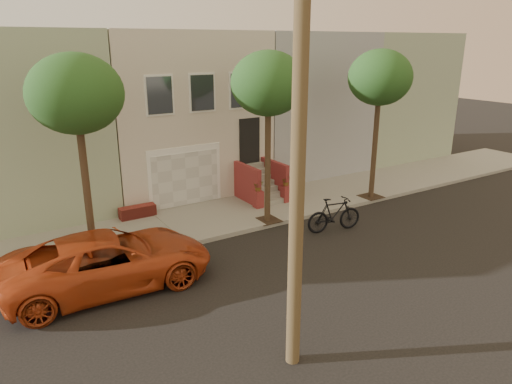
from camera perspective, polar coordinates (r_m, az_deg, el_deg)
ground at (r=14.75m, az=6.52°, el=-9.37°), size 90.00×90.00×0.00m
sidewalk at (r=18.81m, az=-3.61°, el=-2.88°), size 40.00×3.70×0.15m
house_row at (r=23.13m, az=-10.82°, el=9.87°), size 33.10×11.70×7.00m
tree_left at (r=14.43m, az=-21.01°, el=10.89°), size 2.70×2.57×6.30m
tree_mid at (r=16.94m, az=1.50°, el=12.88°), size 2.70×2.57×6.30m
tree_right at (r=20.48m, az=14.81°, el=13.16°), size 2.70×2.57×6.30m
pickup_truck at (r=14.04m, az=-17.37°, el=-7.93°), size 5.89×2.91×1.61m
motorcycle at (r=17.51m, az=9.46°, el=-2.70°), size 2.24×1.03×1.30m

